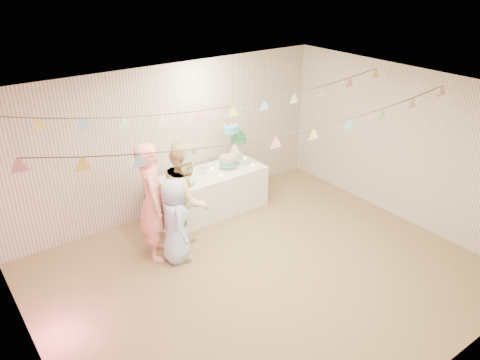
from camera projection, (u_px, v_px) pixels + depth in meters
floor at (262, 275)px, 6.73m from camera, size 6.00×6.00×0.00m
ceiling at (266, 99)px, 5.60m from camera, size 6.00×6.00×0.00m
back_wall at (172, 140)px, 7.98m from camera, size 6.00×6.00×0.00m
front_wall at (432, 294)px, 4.35m from camera, size 6.00×6.00×0.00m
left_wall at (25, 279)px, 4.56m from camera, size 5.00×5.00×0.00m
right_wall at (404, 146)px, 7.77m from camera, size 5.00×5.00×0.00m
table at (209, 193)px, 8.24m from camera, size 2.01×0.81×0.76m
cake_stand at (233, 144)px, 8.23m from camera, size 0.71×0.42×0.80m
cake_bottom at (228, 164)px, 8.25m from camera, size 0.31×0.31×0.15m
cake_middle at (238, 143)px, 8.41m from camera, size 0.27×0.27×0.22m
cake_top_tier at (231, 133)px, 8.08m from camera, size 0.25×0.25×0.19m
platter at (181, 183)px, 7.72m from camera, size 0.37×0.37×0.02m
posy at (204, 170)px, 8.04m from camera, size 0.14×0.14×0.16m
person_adult_a at (153, 202)px, 6.80m from camera, size 0.66×0.79×1.84m
person_adult_b at (187, 197)px, 6.97m from camera, size 1.08×1.10×1.79m
person_child at (175, 220)px, 6.82m from camera, size 0.58×0.74×1.33m
bunting_back at (216, 99)px, 6.51m from camera, size 5.60×1.10×0.40m
bunting_front at (276, 125)px, 5.58m from camera, size 5.60×0.90×0.36m
tealight_0 at (172, 188)px, 7.53m from camera, size 0.04×0.04×0.03m
tealight_1 at (186, 174)px, 8.01m from camera, size 0.04×0.04×0.03m
tealight_2 at (221, 175)px, 7.96m from camera, size 0.04×0.04×0.03m
tealight_3 at (218, 164)px, 8.41m from camera, size 0.04×0.04×0.03m
tealight_4 at (253, 165)px, 8.37m from camera, size 0.04×0.04×0.03m
tealight_5 at (245, 158)px, 8.66m from camera, size 0.04×0.04×0.03m
tealight_6 at (212, 168)px, 8.24m from camera, size 0.04×0.04×0.03m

